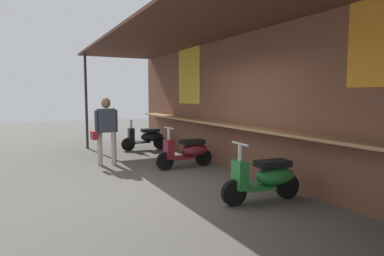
% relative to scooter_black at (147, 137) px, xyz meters
% --- Properties ---
extents(ground_plane, '(35.60, 35.60, 0.00)m').
position_rel_scooter_black_xyz_m(ground_plane, '(4.25, -1.08, -0.39)').
color(ground_plane, '#56544F').
extents(market_stall_facade, '(12.71, 2.76, 3.22)m').
position_rel_scooter_black_xyz_m(market_stall_facade, '(4.25, 0.73, 1.42)').
color(market_stall_facade, brown).
rests_on(market_stall_facade, ground_plane).
extents(scooter_black, '(0.49, 1.40, 0.97)m').
position_rel_scooter_black_xyz_m(scooter_black, '(0.00, 0.00, 0.00)').
color(scooter_black, black).
rests_on(scooter_black, ground_plane).
extents(scooter_maroon, '(0.46, 1.40, 0.97)m').
position_rel_scooter_black_xyz_m(scooter_maroon, '(2.89, 0.00, 0.00)').
color(scooter_maroon, maroon).
rests_on(scooter_maroon, ground_plane).
extents(scooter_green, '(0.50, 1.40, 0.97)m').
position_rel_scooter_black_xyz_m(scooter_green, '(5.71, -0.00, 0.00)').
color(scooter_green, '#237533').
rests_on(scooter_green, ground_plane).
extents(shopper_with_handbag, '(0.30, 0.65, 1.62)m').
position_rel_scooter_black_xyz_m(shopper_with_handbag, '(1.75, -1.63, 0.59)').
color(shopper_with_handbag, '#ADA393').
rests_on(shopper_with_handbag, ground_plane).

